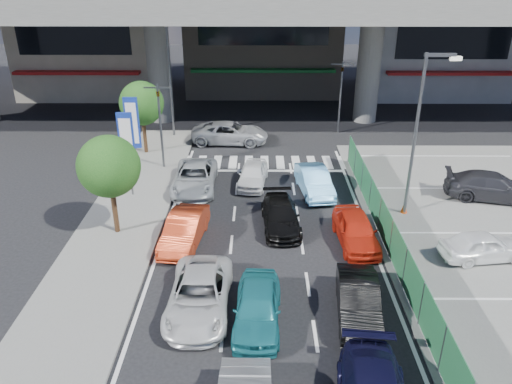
{
  "coord_description": "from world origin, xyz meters",
  "views": [
    {
      "loc": [
        -0.36,
        -16.38,
        11.8
      ],
      "look_at": [
        -0.49,
        4.41,
        1.97
      ],
      "focal_mm": 35.0,
      "sensor_mm": 36.0,
      "label": 1
    }
  ],
  "objects_px": {
    "taxi_orange_left": "(184,230)",
    "parked_sedan_dgrey": "(493,186)",
    "tree_near": "(109,167)",
    "wagon_silver_front_left": "(195,178)",
    "crossing_wagon_silver": "(230,133)",
    "parked_sedan_white": "(484,246)",
    "signboard_near": "(127,143)",
    "hatch_black_mid_right": "(358,301)",
    "sedan_white_mid_left": "(199,295)",
    "sedan_white_front_mid": "(253,174)",
    "taxi_teal_mid": "(257,307)",
    "signboard_far": "(133,125)",
    "traffic_light_right": "(342,79)",
    "traffic_cone": "(404,207)",
    "sedan_black_mid": "(281,216)",
    "traffic_light_left": "(159,106)",
    "kei_truck_front_right": "(314,181)",
    "tree_far": "(142,104)",
    "street_lamp_right": "(421,124)",
    "street_lamp_left": "(172,70)",
    "taxi_orange_right": "(356,230)"
  },
  "relations": [
    {
      "from": "taxi_orange_left",
      "to": "parked_sedan_dgrey",
      "type": "relative_size",
      "value": 0.85
    },
    {
      "from": "tree_near",
      "to": "wagon_silver_front_left",
      "type": "distance_m",
      "value": 6.43
    },
    {
      "from": "crossing_wagon_silver",
      "to": "parked_sedan_white",
      "type": "relative_size",
      "value": 1.43
    },
    {
      "from": "signboard_near",
      "to": "parked_sedan_white",
      "type": "distance_m",
      "value": 17.69
    },
    {
      "from": "hatch_black_mid_right",
      "to": "sedan_white_mid_left",
      "type": "bearing_deg",
      "value": -177.79
    },
    {
      "from": "sedan_white_front_mid",
      "to": "sedan_white_mid_left",
      "type": "bearing_deg",
      "value": -93.02
    },
    {
      "from": "sedan_white_mid_left",
      "to": "taxi_teal_mid",
      "type": "height_order",
      "value": "taxi_teal_mid"
    },
    {
      "from": "signboard_far",
      "to": "tree_near",
      "type": "xyz_separation_m",
      "value": [
        0.6,
        -6.99,
        0.32
      ]
    },
    {
      "from": "traffic_light_right",
      "to": "signboard_near",
      "type": "relative_size",
      "value": 1.11
    },
    {
      "from": "traffic_light_right",
      "to": "traffic_cone",
      "type": "relative_size",
      "value": 8.11
    },
    {
      "from": "sedan_white_front_mid",
      "to": "parked_sedan_white",
      "type": "height_order",
      "value": "parked_sedan_white"
    },
    {
      "from": "sedan_white_mid_left",
      "to": "taxi_orange_left",
      "type": "xyz_separation_m",
      "value": [
        -1.18,
        4.74,
        0.03
      ]
    },
    {
      "from": "signboard_far",
      "to": "sedan_black_mid",
      "type": "height_order",
      "value": "signboard_far"
    },
    {
      "from": "traffic_light_left",
      "to": "wagon_silver_front_left",
      "type": "height_order",
      "value": "traffic_light_left"
    },
    {
      "from": "parked_sedan_dgrey",
      "to": "crossing_wagon_silver",
      "type": "bearing_deg",
      "value": 71.61
    },
    {
      "from": "traffic_light_right",
      "to": "signboard_near",
      "type": "bearing_deg",
      "value": -139.09
    },
    {
      "from": "tree_near",
      "to": "kei_truck_front_right",
      "type": "xyz_separation_m",
      "value": [
        9.68,
        4.53,
        -2.7
      ]
    },
    {
      "from": "tree_far",
      "to": "hatch_black_mid_right",
      "type": "xyz_separation_m",
      "value": [
        11.01,
        -16.44,
        -2.72
      ]
    },
    {
      "from": "wagon_silver_front_left",
      "to": "traffic_cone",
      "type": "xyz_separation_m",
      "value": [
        10.92,
        -2.9,
        -0.31
      ]
    },
    {
      "from": "sedan_white_mid_left",
      "to": "sedan_black_mid",
      "type": "distance_m",
      "value": 7.04
    },
    {
      "from": "signboard_near",
      "to": "signboard_far",
      "type": "height_order",
      "value": "same"
    },
    {
      "from": "crossing_wagon_silver",
      "to": "sedan_black_mid",
      "type": "bearing_deg",
      "value": -162.43
    },
    {
      "from": "hatch_black_mid_right",
      "to": "traffic_light_right",
      "type": "bearing_deg",
      "value": 89.19
    },
    {
      "from": "street_lamp_right",
      "to": "tree_far",
      "type": "bearing_deg",
      "value": 150.42
    },
    {
      "from": "traffic_light_left",
      "to": "sedan_white_front_mid",
      "type": "xyz_separation_m",
      "value": [
        5.51,
        -2.4,
        -3.3
      ]
    },
    {
      "from": "traffic_light_left",
      "to": "signboard_far",
      "type": "xyz_separation_m",
      "value": [
        -1.4,
        -1.01,
        -0.87
      ]
    },
    {
      "from": "traffic_light_left",
      "to": "hatch_black_mid_right",
      "type": "bearing_deg",
      "value": -55.97
    },
    {
      "from": "street_lamp_left",
      "to": "hatch_black_mid_right",
      "type": "relative_size",
      "value": 1.97
    },
    {
      "from": "street_lamp_left",
      "to": "signboard_near",
      "type": "xyz_separation_m",
      "value": [
        -0.87,
        -10.01,
        -1.71
      ]
    },
    {
      "from": "signboard_far",
      "to": "hatch_black_mid_right",
      "type": "distance_m",
      "value": 17.03
    },
    {
      "from": "tree_far",
      "to": "sedan_black_mid",
      "type": "xyz_separation_m",
      "value": [
        8.49,
        -9.85,
        -2.78
      ]
    },
    {
      "from": "kei_truck_front_right",
      "to": "signboard_far",
      "type": "bearing_deg",
      "value": 158.9
    },
    {
      "from": "hatch_black_mid_right",
      "to": "parked_sedan_white",
      "type": "height_order",
      "value": "hatch_black_mid_right"
    },
    {
      "from": "traffic_light_left",
      "to": "taxi_teal_mid",
      "type": "xyz_separation_m",
      "value": [
        5.8,
        -14.32,
        -3.25
      ]
    },
    {
      "from": "parked_sedan_dgrey",
      "to": "street_lamp_right",
      "type": "bearing_deg",
      "value": 122.58
    },
    {
      "from": "sedan_white_mid_left",
      "to": "parked_sedan_dgrey",
      "type": "height_order",
      "value": "parked_sedan_dgrey"
    },
    {
      "from": "street_lamp_left",
      "to": "taxi_orange_right",
      "type": "relative_size",
      "value": 1.98
    },
    {
      "from": "traffic_light_left",
      "to": "signboard_far",
      "type": "distance_m",
      "value": 1.93
    },
    {
      "from": "signboard_far",
      "to": "sedan_white_front_mid",
      "type": "xyz_separation_m",
      "value": [
        6.91,
        -1.4,
        -2.43
      ]
    },
    {
      "from": "taxi_orange_right",
      "to": "traffic_light_right",
      "type": "bearing_deg",
      "value": 81.2
    },
    {
      "from": "taxi_teal_mid",
      "to": "tree_far",
      "type": "bearing_deg",
      "value": 116.55
    },
    {
      "from": "signboard_near",
      "to": "kei_truck_front_right",
      "type": "bearing_deg",
      "value": 3.12
    },
    {
      "from": "taxi_orange_right",
      "to": "tree_near",
      "type": "bearing_deg",
      "value": 172.13
    },
    {
      "from": "wagon_silver_front_left",
      "to": "traffic_light_left",
      "type": "bearing_deg",
      "value": 126.11
    },
    {
      "from": "sedan_black_mid",
      "to": "sedan_white_mid_left",
      "type": "bearing_deg",
      "value": -120.77
    },
    {
      "from": "traffic_light_left",
      "to": "street_lamp_left",
      "type": "bearing_deg",
      "value": 91.2
    },
    {
      "from": "sedan_black_mid",
      "to": "wagon_silver_front_left",
      "type": "relative_size",
      "value": 0.84
    },
    {
      "from": "traffic_light_right",
      "to": "crossing_wagon_silver",
      "type": "xyz_separation_m",
      "value": [
        -7.87,
        -2.35,
        -3.21
      ]
    },
    {
      "from": "street_lamp_left",
      "to": "kei_truck_front_right",
      "type": "height_order",
      "value": "street_lamp_left"
    },
    {
      "from": "tree_far",
      "to": "taxi_teal_mid",
      "type": "xyz_separation_m",
      "value": [
        7.4,
        -16.82,
        -2.7
      ]
    }
  ]
}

